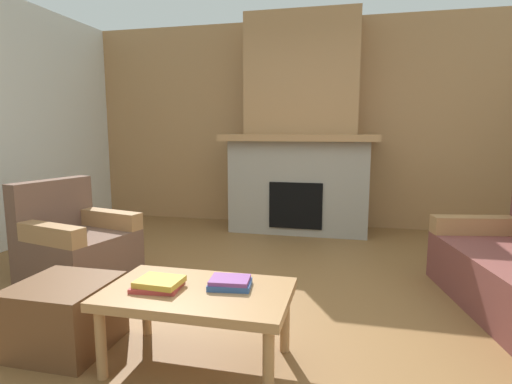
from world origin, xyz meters
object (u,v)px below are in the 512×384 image
armchair (75,245)px  ottoman (65,315)px  fireplace (301,139)px  coffee_table (198,299)px

armchair → ottoman: bearing=-56.1°
fireplace → armchair: (-1.66, -2.23, -0.87)m
fireplace → armchair: size_ratio=2.96×
fireplace → ottoman: bearing=-106.6°
fireplace → ottoman: 3.54m
ottoman → armchair: bearing=123.9°
fireplace → ottoman: (-0.97, -3.26, -0.96)m
coffee_table → fireplace: bearing=87.5°
armchair → coffee_table: armchair is taller
fireplace → ottoman: size_ratio=5.19×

